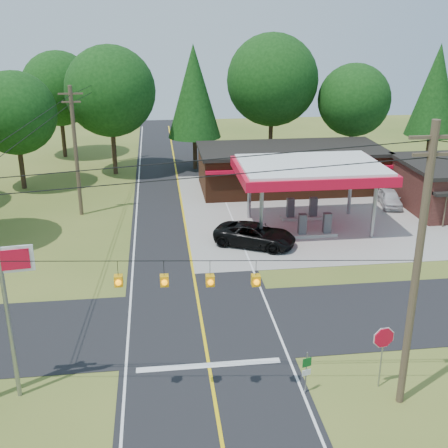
{
  "coord_description": "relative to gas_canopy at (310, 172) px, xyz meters",
  "views": [
    {
      "loc": [
        -1.96,
        -24.93,
        14.81
      ],
      "look_at": [
        2.0,
        7.0,
        2.8
      ],
      "focal_mm": 45.0,
      "sensor_mm": 36.0,
      "label": 1
    }
  ],
  "objects": [
    {
      "name": "utility_pole_far_left",
      "position": [
        -17.0,
        5.0,
        0.93
      ],
      "size": [
        1.8,
        0.3,
        10.0
      ],
      "color": "#473828",
      "rests_on": "ground"
    },
    {
      "name": "ground",
      "position": [
        -9.0,
        -13.0,
        -4.27
      ],
      "size": [
        120.0,
        120.0,
        0.0
      ],
      "primitive_type": "plane",
      "color": "#4C6022",
      "rests_on": "ground"
    },
    {
      "name": "main_highway",
      "position": [
        -9.0,
        -13.0,
        -4.26
      ],
      "size": [
        8.0,
        120.0,
        0.02
      ],
      "primitive_type": "cube",
      "color": "black",
      "rests_on": "ground"
    },
    {
      "name": "route_sign_post",
      "position": [
        -5.2,
        -19.02,
        -3.11
      ],
      "size": [
        0.4,
        0.14,
        1.96
      ],
      "color": "gray",
      "rests_on": "ground"
    },
    {
      "name": "suv_car",
      "position": [
        -4.5,
        -3.0,
        -3.5
      ],
      "size": [
        7.43,
        7.43,
        1.54
      ],
      "primitive_type": "imported",
      "rotation": [
        0.0,
        0.0,
        1.1
      ],
      "color": "black",
      "rests_on": "ground"
    },
    {
      "name": "cross_road",
      "position": [
        -9.0,
        -13.0,
        -4.25
      ],
      "size": [
        70.0,
        7.0,
        0.02
      ],
      "primitive_type": "cube",
      "color": "black",
      "rests_on": "ground"
    },
    {
      "name": "convenience_store",
      "position": [
        1.0,
        9.98,
        -2.35
      ],
      "size": [
        16.4,
        7.55,
        3.8
      ],
      "color": "#4D2716",
      "rests_on": "ground"
    },
    {
      "name": "octagonal_stop_sign",
      "position": [
        -2.0,
        -18.99,
        -2.08
      ],
      "size": [
        0.98,
        0.18,
        2.89
      ],
      "color": "gray",
      "rests_on": "ground"
    },
    {
      "name": "sedan_car",
      "position": [
        8.0,
        4.0,
        -3.61
      ],
      "size": [
        4.54,
        4.54,
        1.32
      ],
      "primitive_type": "imported",
      "rotation": [
        0.0,
        0.0,
        -0.19
      ],
      "color": "silver",
      "rests_on": "ground"
    },
    {
      "name": "treeline_backdrop",
      "position": [
        -8.18,
        11.01,
        3.22
      ],
      "size": [
        70.27,
        51.59,
        13.3
      ],
      "color": "#332316",
      "rests_on": "ground"
    },
    {
      "name": "lane_center_yellow",
      "position": [
        -9.0,
        -13.0,
        -4.24
      ],
      "size": [
        0.15,
        110.0,
        0.0
      ],
      "primitive_type": "cube",
      "color": "yellow",
      "rests_on": "main_highway"
    },
    {
      "name": "utility_pole_near_right",
      "position": [
        -1.5,
        -20.0,
        1.69
      ],
      "size": [
        1.8,
        0.3,
        11.5
      ],
      "color": "#473828",
      "rests_on": "ground"
    },
    {
      "name": "big_stop_sign",
      "position": [
        -17.0,
        -17.71,
        0.74
      ],
      "size": [
        2.5,
        0.41,
        6.75
      ],
      "color": "gray",
      "rests_on": "ground"
    },
    {
      "name": "overhead_beacons",
      "position": [
        -10.0,
        -19.0,
        1.95
      ],
      "size": [
        17.04,
        2.04,
        1.03
      ],
      "color": "black",
      "rests_on": "ground"
    },
    {
      "name": "gas_canopy",
      "position": [
        0.0,
        0.0,
        0.0
      ],
      "size": [
        10.6,
        7.4,
        4.88
      ],
      "color": "gray",
      "rests_on": "ground"
    },
    {
      "name": "utility_pole_north",
      "position": [
        -15.5,
        22.0,
        0.48
      ],
      "size": [
        0.3,
        0.3,
        9.5
      ],
      "color": "#473828",
      "rests_on": "ground"
    }
  ]
}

